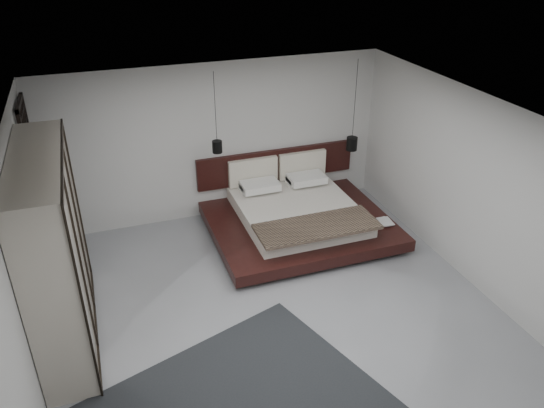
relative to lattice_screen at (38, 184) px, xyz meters
name	(u,v)px	position (x,y,z in m)	size (l,w,h in m)	color
floor	(275,309)	(2.95, -2.45, -1.30)	(6.00, 6.00, 0.00)	#92949A
ceiling	(275,119)	(2.95, -2.45, 1.50)	(6.00, 6.00, 0.00)	white
wall_back	(218,142)	(2.95, 0.55, 0.10)	(6.00, 6.00, 0.00)	beige
wall_front	(399,397)	(2.95, -5.45, 0.10)	(6.00, 6.00, 0.00)	beige
wall_left	(23,267)	(-0.05, -2.45, 0.10)	(6.00, 6.00, 0.00)	beige
wall_right	(469,188)	(5.95, -2.45, 0.10)	(6.00, 6.00, 0.00)	beige
lattice_screen	(38,184)	(0.00, 0.00, 0.00)	(0.05, 0.90, 2.60)	black
bed	(297,215)	(4.04, -0.55, -1.00)	(3.02, 2.49, 1.12)	black
book_lower	(379,222)	(5.28, -1.24, -1.01)	(0.19, 0.26, 0.02)	#99724C
book_upper	(379,222)	(5.26, -1.27, -0.98)	(0.22, 0.30, 0.02)	#99724C
pendant_left	(217,146)	(2.80, -0.05, 0.26)	(0.17, 0.17, 1.34)	black
pendant_right	(352,143)	(5.28, -0.05, -0.01)	(0.20, 0.20, 1.63)	black
wardrobe	(55,252)	(0.25, -2.00, -0.04)	(0.60, 2.56, 2.51)	beige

